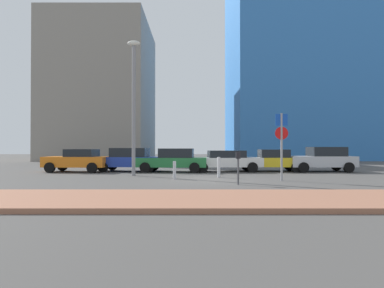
# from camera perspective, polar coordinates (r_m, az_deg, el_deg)

# --- Properties ---
(ground_plane) EXTENTS (120.00, 120.00, 0.00)m
(ground_plane) POSITION_cam_1_polar(r_m,az_deg,el_deg) (15.68, 3.00, -6.30)
(ground_plane) COLOR #4C4947
(sidewalk_brick) EXTENTS (40.00, 3.41, 0.14)m
(sidewalk_brick) POSITION_cam_1_polar(r_m,az_deg,el_deg) (9.41, 5.03, -9.68)
(sidewalk_brick) COLOR #9E664C
(sidewalk_brick) RESTS_ON ground
(parked_car_orange) EXTENTS (4.04, 2.12, 1.45)m
(parked_car_orange) POSITION_cam_1_polar(r_m,az_deg,el_deg) (21.97, -19.34, -2.67)
(parked_car_orange) COLOR orange
(parked_car_orange) RESTS_ON ground
(parked_car_blue) EXTENTS (4.41, 2.32, 1.52)m
(parked_car_blue) POSITION_cam_1_polar(r_m,az_deg,el_deg) (21.57, -10.81, -2.62)
(parked_car_blue) COLOR #1E389E
(parked_car_blue) RESTS_ON ground
(parked_car_green) EXTENTS (4.59, 2.16, 1.49)m
(parked_car_green) POSITION_cam_1_polar(r_m,az_deg,el_deg) (20.79, -3.35, -2.79)
(parked_car_green) COLOR #237238
(parked_car_green) RESTS_ON ground
(parked_car_white) EXTENTS (4.67, 2.12, 1.36)m
(parked_car_white) POSITION_cam_1_polar(r_m,az_deg,el_deg) (21.04, 5.94, -2.87)
(parked_car_white) COLOR white
(parked_car_white) RESTS_ON ground
(parked_car_yellow) EXTENTS (4.09, 2.15, 1.42)m
(parked_car_yellow) POSITION_cam_1_polar(r_m,az_deg,el_deg) (21.81, 13.82, -2.75)
(parked_car_yellow) COLOR gold
(parked_car_yellow) RESTS_ON ground
(parked_car_silver) EXTENTS (4.10, 2.00, 1.59)m
(parked_car_silver) POSITION_cam_1_polar(r_m,az_deg,el_deg) (22.57, 21.84, -2.44)
(parked_car_silver) COLOR #B7BABF
(parked_car_silver) RESTS_ON ground
(parking_sign_post) EXTENTS (0.60, 0.13, 3.15)m
(parking_sign_post) POSITION_cam_1_polar(r_m,az_deg,el_deg) (15.76, 15.43, 0.98)
(parking_sign_post) COLOR gray
(parking_sign_post) RESTS_ON ground
(parking_meter) EXTENTS (0.18, 0.14, 1.36)m
(parking_meter) POSITION_cam_1_polar(r_m,az_deg,el_deg) (13.77, 8.10, -3.39)
(parking_meter) COLOR #4C4C51
(parking_meter) RESTS_ON ground
(street_lamp) EXTENTS (0.70, 0.36, 7.46)m
(street_lamp) POSITION_cam_1_polar(r_m,az_deg,el_deg) (18.40, -10.15, 8.16)
(street_lamp) COLOR gray
(street_lamp) RESTS_ON ground
(traffic_bollard_near) EXTENTS (0.15, 0.15, 0.88)m
(traffic_bollard_near) POSITION_cam_1_polar(r_m,az_deg,el_deg) (16.02, -3.07, -4.60)
(traffic_bollard_near) COLOR #B7B7BC
(traffic_bollard_near) RESTS_ON ground
(traffic_bollard_mid) EXTENTS (0.16, 0.16, 1.06)m
(traffic_bollard_mid) POSITION_cam_1_polar(r_m,az_deg,el_deg) (16.87, 4.74, -4.09)
(traffic_bollard_mid) COLOR #B7B7BC
(traffic_bollard_mid) RESTS_ON ground
(building_colorful_midrise) EXTENTS (18.35, 16.71, 27.19)m
(building_colorful_midrise) POSITION_cam_1_polar(r_m,az_deg,el_deg) (48.76, 17.98, 13.71)
(building_colorful_midrise) COLOR #3372BF
(building_colorful_midrise) RESTS_ON ground
(building_under_construction) EXTENTS (12.02, 14.03, 17.46)m
(building_under_construction) POSITION_cam_1_polar(r_m,az_deg,el_deg) (44.65, -15.26, 8.66)
(building_under_construction) COLOR gray
(building_under_construction) RESTS_ON ground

